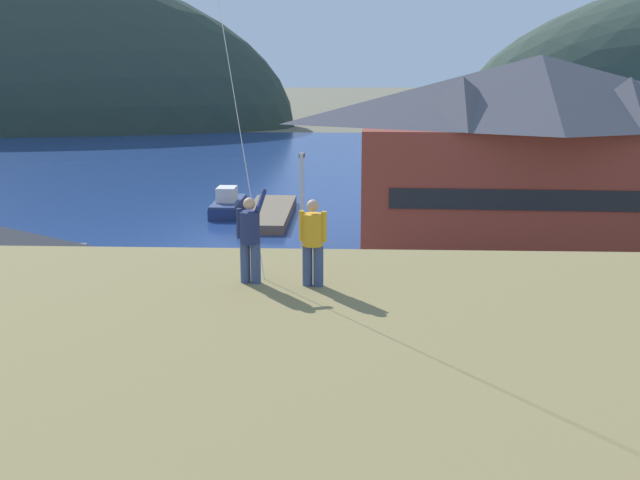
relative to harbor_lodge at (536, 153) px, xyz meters
name	(u,v)px	position (x,y,z in m)	size (l,w,h in m)	color
ground_plane	(284,417)	(-12.78, -21.64, -6.32)	(600.00, 600.00, 0.00)	#66604C
parking_lot_pad	(295,360)	(-12.78, -16.64, -6.27)	(40.00, 20.00, 0.10)	gray
bay_water	(333,169)	(-12.78, 38.36, -6.30)	(360.00, 84.00, 0.03)	navy
harbor_lodge	(536,153)	(0.00, 0.00, 0.00)	(21.51, 10.42, 11.86)	brown
wharf_dock	(269,213)	(-16.82, 11.53, -5.97)	(3.20, 12.02, 0.70)	#70604C
moored_boat_wharfside	(228,205)	(-20.15, 12.93, -5.60)	(2.07, 6.26, 2.16)	navy
parked_car_front_row_end	(517,393)	(-5.18, -21.74, -5.25)	(4.34, 2.35, 1.82)	#9EA3A8
parked_car_mid_row_near	(251,372)	(-14.04, -20.33, -5.25)	(4.31, 2.27, 1.82)	red
parked_car_mid_row_center	(38,388)	(-20.91, -22.00, -5.25)	(4.21, 2.08, 1.82)	#B28923
parked_car_front_row_silver	(190,313)	(-17.48, -14.04, -5.25)	(4.21, 2.08, 1.82)	navy
parking_light_pole	(302,224)	(-12.87, -11.09, -1.95)	(0.24, 0.78, 7.45)	#ADADB2
person_kite_flyer	(250,237)	(-12.62, -30.44, 1.88)	(0.59, 0.63, 1.86)	#384770
person_companion	(313,240)	(-11.35, -30.61, 1.86)	(0.55, 0.40, 1.74)	#384770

